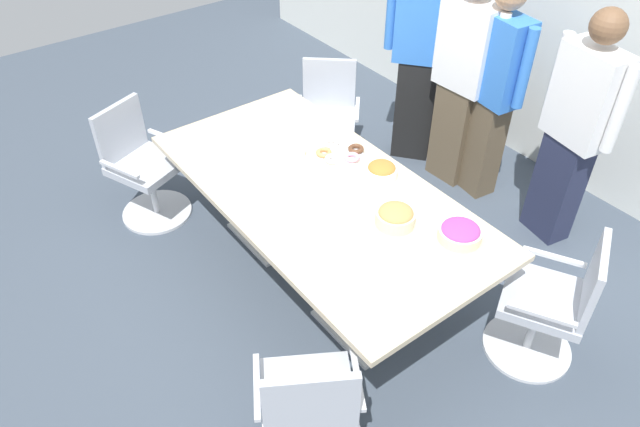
{
  "coord_description": "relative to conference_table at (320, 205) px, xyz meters",
  "views": [
    {
      "loc": [
        2.4,
        -1.8,
        3.07
      ],
      "look_at": [
        0.0,
        0.0,
        0.55
      ],
      "focal_mm": 33.62,
      "sensor_mm": 36.0,
      "label": 1
    }
  ],
  "objects": [
    {
      "name": "back_wall",
      "position": [
        0.0,
        2.4,
        0.77
      ],
      "size": [
        8.0,
        0.1,
        2.8
      ],
      "primitive_type": "cube",
      "color": "silver",
      "rests_on": "ground"
    },
    {
      "name": "person_standing_2",
      "position": [
        -0.05,
        1.64,
        0.28
      ],
      "size": [
        0.62,
        0.28,
        1.73
      ],
      "rotation": [
        0.0,
        0.0,
        -3.27
      ],
      "color": "brown",
      "rests_on": "ground"
    },
    {
      "name": "office_chair_1",
      "position": [
        1.05,
        -0.86,
        -0.22
      ],
      "size": [
        0.74,
        0.74,
        0.91
      ],
      "rotation": [
        0.0,
        0.0,
        1.03
      ],
      "color": "silver",
      "rests_on": "ground"
    },
    {
      "name": "office_chair_0",
      "position": [
        -1.36,
        -0.66,
        -0.22
      ],
      "size": [
        0.7,
        0.7,
        0.91
      ],
      "rotation": [
        0.0,
        0.0,
        -1.19
      ],
      "color": "silver",
      "rests_on": "ground"
    },
    {
      "name": "snack_bowl_pretzels",
      "position": [
        0.13,
        0.4,
        0.18
      ],
      "size": [
        0.21,
        0.21,
        0.1
      ],
      "color": "white",
      "rests_on": "conference_table"
    },
    {
      "name": "conference_table",
      "position": [
        0.0,
        0.0,
        0.0
      ],
      "size": [
        2.4,
        1.2,
        0.75
      ],
      "color": "#CCB793",
      "rests_on": "ground"
    },
    {
      "name": "person_standing_0",
      "position": [
        -0.73,
        1.56,
        0.37
      ],
      "size": [
        0.53,
        0.45,
        1.89
      ],
      "rotation": [
        0.0,
        0.0,
        -2.47
      ],
      "color": "black",
      "rests_on": "ground"
    },
    {
      "name": "person_standing_3",
      "position": [
        0.66,
        1.66,
        0.28
      ],
      "size": [
        0.61,
        0.3,
        1.74
      ],
      "rotation": [
        0.0,
        0.0,
        -3.32
      ],
      "color": "#232842",
      "rests_on": "ground"
    },
    {
      "name": "snack_bowl_cookies",
      "position": [
        0.53,
        0.16,
        0.18
      ],
      "size": [
        0.23,
        0.23,
        0.12
      ],
      "color": "beige",
      "rests_on": "conference_table"
    },
    {
      "name": "donut_platter",
      "position": [
        -0.23,
        0.35,
        0.15
      ],
      "size": [
        0.33,
        0.32,
        0.04
      ],
      "color": "white",
      "rests_on": "conference_table"
    },
    {
      "name": "office_chair_3",
      "position": [
        -1.05,
        0.87,
        -0.22
      ],
      "size": [
        0.76,
        0.76,
        0.91
      ],
      "rotation": [
        0.0,
        0.0,
        -2.29
      ],
      "color": "silver",
      "rests_on": "ground"
    },
    {
      "name": "snack_bowl_candy_mix",
      "position": [
        0.85,
        0.36,
        0.17
      ],
      "size": [
        0.25,
        0.25,
        0.1
      ],
      "color": "beige",
      "rests_on": "conference_table"
    },
    {
      "name": "napkin_pile",
      "position": [
        -0.44,
        0.06,
        0.16
      ],
      "size": [
        0.17,
        0.17,
        0.07
      ],
      "primitive_type": "cube",
      "color": "white",
      "rests_on": "conference_table"
    },
    {
      "name": "office_chair_2",
      "position": [
        1.35,
        0.67,
        -0.22
      ],
      "size": [
        0.73,
        0.73,
        0.91
      ],
      "rotation": [
        0.0,
        0.0,
        -4.21
      ],
      "color": "silver",
      "rests_on": "ground"
    },
    {
      "name": "ground_plane",
      "position": [
        0.0,
        0.0,
        -0.63
      ],
      "size": [
        10.0,
        10.0,
        0.01
      ],
      "primitive_type": "cube",
      "color": "#3D4754"
    },
    {
      "name": "person_standing_1",
      "position": [
        -0.29,
        1.59,
        0.3
      ],
      "size": [
        0.61,
        0.24,
        1.76
      ],
      "rotation": [
        0.0,
        0.0,
        -3.1
      ],
      "color": "brown",
      "rests_on": "ground"
    }
  ]
}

